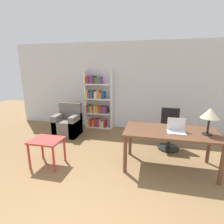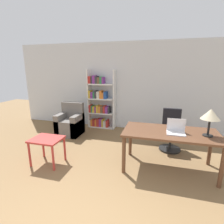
{
  "view_description": "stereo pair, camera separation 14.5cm",
  "coord_description": "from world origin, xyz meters",
  "px_view_note": "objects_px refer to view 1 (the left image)",
  "views": [
    {
      "loc": [
        0.61,
        -0.95,
        1.93
      ],
      "look_at": [
        -0.2,
        2.54,
        1.02
      ],
      "focal_mm": 28.0,
      "sensor_mm": 36.0,
      "label": 1
    },
    {
      "loc": [
        0.75,
        -0.91,
        1.93
      ],
      "look_at": [
        -0.2,
        2.54,
        1.02
      ],
      "focal_mm": 28.0,
      "sensor_mm": 36.0,
      "label": 2
    }
  ],
  "objects_px": {
    "desk": "(170,135)",
    "armchair": "(68,124)",
    "bookshelf": "(97,103)",
    "office_chair": "(169,131)",
    "laptop": "(176,129)",
    "side_table_blue": "(47,144)",
    "table_lamp": "(210,114)"
  },
  "relations": [
    {
      "from": "desk",
      "to": "armchair",
      "type": "height_order",
      "value": "armchair"
    },
    {
      "from": "armchair",
      "to": "bookshelf",
      "type": "distance_m",
      "value": 1.16
    },
    {
      "from": "office_chair",
      "to": "bookshelf",
      "type": "distance_m",
      "value": 2.46
    },
    {
      "from": "laptop",
      "to": "bookshelf",
      "type": "bearing_deg",
      "value": 136.89
    },
    {
      "from": "office_chair",
      "to": "armchair",
      "type": "height_order",
      "value": "office_chair"
    },
    {
      "from": "office_chair",
      "to": "side_table_blue",
      "type": "distance_m",
      "value": 2.82
    },
    {
      "from": "office_chair",
      "to": "side_table_blue",
      "type": "xyz_separation_m",
      "value": [
        -2.46,
        -1.37,
        0.02
      ]
    },
    {
      "from": "side_table_blue",
      "to": "table_lamp",
      "type": "bearing_deg",
      "value": 7.7
    },
    {
      "from": "side_table_blue",
      "to": "armchair",
      "type": "height_order",
      "value": "armchair"
    },
    {
      "from": "laptop",
      "to": "side_table_blue",
      "type": "bearing_deg",
      "value": -170.82
    },
    {
      "from": "side_table_blue",
      "to": "bookshelf",
      "type": "height_order",
      "value": "bookshelf"
    },
    {
      "from": "laptop",
      "to": "desk",
      "type": "bearing_deg",
      "value": 150.41
    },
    {
      "from": "office_chair",
      "to": "table_lamp",
      "type": "bearing_deg",
      "value": -60.72
    },
    {
      "from": "table_lamp",
      "to": "side_table_blue",
      "type": "bearing_deg",
      "value": -172.3
    },
    {
      "from": "laptop",
      "to": "table_lamp",
      "type": "bearing_deg",
      "value": 0.67
    },
    {
      "from": "desk",
      "to": "side_table_blue",
      "type": "xyz_separation_m",
      "value": [
        -2.38,
        -0.45,
        -0.22
      ]
    },
    {
      "from": "table_lamp",
      "to": "bookshelf",
      "type": "xyz_separation_m",
      "value": [
        -2.72,
        2.04,
        -0.33
      ]
    },
    {
      "from": "desk",
      "to": "laptop",
      "type": "bearing_deg",
      "value": -29.59
    },
    {
      "from": "office_chair",
      "to": "armchair",
      "type": "relative_size",
      "value": 1.06
    },
    {
      "from": "laptop",
      "to": "table_lamp",
      "type": "distance_m",
      "value": 0.62
    },
    {
      "from": "table_lamp",
      "to": "armchair",
      "type": "relative_size",
      "value": 0.52
    },
    {
      "from": "laptop",
      "to": "bookshelf",
      "type": "height_order",
      "value": "bookshelf"
    },
    {
      "from": "side_table_blue",
      "to": "bookshelf",
      "type": "distance_m",
      "value": 2.49
    },
    {
      "from": "side_table_blue",
      "to": "armchair",
      "type": "distance_m",
      "value": 1.66
    },
    {
      "from": "office_chair",
      "to": "side_table_blue",
      "type": "height_order",
      "value": "office_chair"
    },
    {
      "from": "table_lamp",
      "to": "side_table_blue",
      "type": "relative_size",
      "value": 0.8
    },
    {
      "from": "desk",
      "to": "table_lamp",
      "type": "xyz_separation_m",
      "value": [
        0.62,
        -0.04,
        0.47
      ]
    },
    {
      "from": "side_table_blue",
      "to": "desk",
      "type": "bearing_deg",
      "value": 10.69
    },
    {
      "from": "table_lamp",
      "to": "armchair",
      "type": "bearing_deg",
      "value": 160.2
    },
    {
      "from": "laptop",
      "to": "office_chair",
      "type": "distance_m",
      "value": 1.05
    },
    {
      "from": "laptop",
      "to": "side_table_blue",
      "type": "xyz_separation_m",
      "value": [
        -2.47,
        -0.4,
        -0.37
      ]
    },
    {
      "from": "bookshelf",
      "to": "side_table_blue",
      "type": "bearing_deg",
      "value": -96.53
    }
  ]
}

